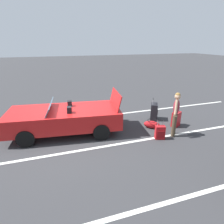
# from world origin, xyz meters

# --- Properties ---
(ground_plane) EXTENTS (80.00, 80.00, 0.00)m
(ground_plane) POSITION_xyz_m (0.00, 0.00, 0.00)
(ground_plane) COLOR #333335
(lot_line_near) EXTENTS (18.00, 0.12, 0.01)m
(lot_line_near) POSITION_xyz_m (0.00, -1.22, 0.00)
(lot_line_near) COLOR silver
(lot_line_near) RESTS_ON ground_plane
(lot_line_mid) EXTENTS (18.00, 0.12, 0.01)m
(lot_line_mid) POSITION_xyz_m (0.00, 1.48, 0.00)
(lot_line_mid) COLOR silver
(lot_line_mid) RESTS_ON ground_plane
(convertible_car) EXTENTS (4.32, 2.25, 1.53)m
(convertible_car) POSITION_xyz_m (0.20, -0.02, 0.59)
(convertible_car) COLOR red
(convertible_car) RESTS_ON ground_plane
(suitcase_large_black) EXTENTS (0.48, 0.56, 0.98)m
(suitcase_large_black) POSITION_xyz_m (-3.89, -0.10, 0.37)
(suitcase_large_black) COLOR black
(suitcase_large_black) RESTS_ON ground_plane
(suitcase_medium_bright) EXTENTS (0.47, 0.40, 0.86)m
(suitcase_medium_bright) POSITION_xyz_m (-4.40, 0.81, 0.31)
(suitcase_medium_bright) COLOR red
(suitcase_medium_bright) RESTS_ON ground_plane
(suitcase_small_carryon) EXTENTS (0.38, 0.30, 0.71)m
(suitcase_small_carryon) POSITION_xyz_m (-3.18, 1.57, 0.25)
(suitcase_small_carryon) COLOR red
(suitcase_small_carryon) RESTS_ON ground_plane
(duffel_bag) EXTENTS (0.70, 0.62, 0.34)m
(duffel_bag) POSITION_xyz_m (-3.36, 0.68, 0.16)
(duffel_bag) COLOR red
(duffel_bag) RESTS_ON ground_plane
(traveler_person) EXTENTS (0.45, 0.52, 1.65)m
(traveler_person) POSITION_xyz_m (-3.82, 1.47, 0.93)
(traveler_person) COLOR #4C3F2D
(traveler_person) RESTS_ON ground_plane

